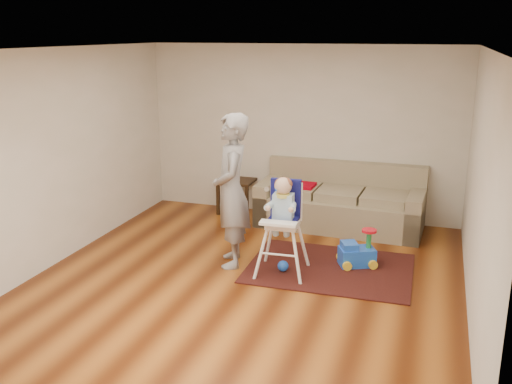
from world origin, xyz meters
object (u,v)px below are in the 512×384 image
(sofa, at_px, (340,197))
(ride_on_toy, at_px, (357,247))
(high_chair, at_px, (283,228))
(adult, at_px, (232,191))
(side_table, at_px, (237,196))
(toy_ball, at_px, (283,266))

(sofa, xyz_separation_m, ride_on_toy, (0.48, -1.45, -0.22))
(sofa, distance_m, ride_on_toy, 1.54)
(ride_on_toy, height_order, high_chair, high_chair)
(adult, bearing_deg, side_table, 176.87)
(sofa, bearing_deg, toy_ball, -97.98)
(side_table, distance_m, toy_ball, 2.56)
(ride_on_toy, relative_size, high_chair, 0.39)
(sofa, xyz_separation_m, side_table, (-1.73, 0.23, -0.20))
(sofa, xyz_separation_m, high_chair, (-0.37, -1.94, 0.12))
(side_table, bearing_deg, high_chair, -57.93)
(high_chair, bearing_deg, ride_on_toy, 26.98)
(side_table, xyz_separation_m, toy_ball, (1.37, -2.16, -0.19))
(sofa, bearing_deg, high_chair, -98.08)
(toy_ball, relative_size, adult, 0.07)
(ride_on_toy, bearing_deg, toy_ball, -175.30)
(sofa, relative_size, side_table, 4.53)
(ride_on_toy, xyz_separation_m, toy_ball, (-0.84, -0.48, -0.17))
(adult, bearing_deg, sofa, 129.13)
(toy_ball, xyz_separation_m, adult, (-0.70, 0.08, 0.88))
(side_table, bearing_deg, ride_on_toy, -37.28)
(side_table, distance_m, high_chair, 2.58)
(adult, bearing_deg, ride_on_toy, 83.49)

